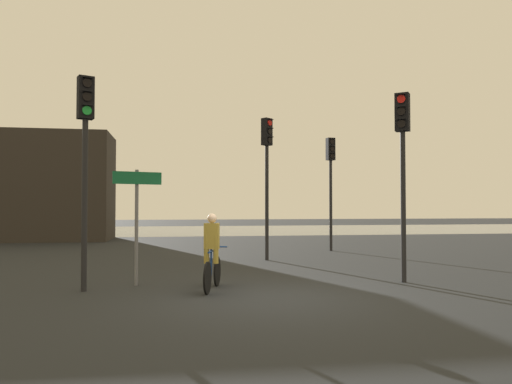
% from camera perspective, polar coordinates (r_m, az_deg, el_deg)
% --- Properties ---
extents(ground_plane, '(120.00, 120.00, 0.00)m').
position_cam_1_polar(ground_plane, '(9.82, 1.84, -12.05)').
color(ground_plane, black).
extents(water_strip, '(80.00, 16.00, 0.01)m').
position_cam_1_polar(water_strip, '(37.86, -6.43, -4.36)').
color(water_strip, slate).
rests_on(water_strip, ground).
extents(traffic_light_near_right, '(0.40, 0.42, 4.45)m').
position_cam_1_polar(traffic_light_near_right, '(12.27, 16.42, 4.57)').
color(traffic_light_near_right, black).
rests_on(traffic_light_near_right, ground).
extents(traffic_light_near_left, '(0.39, 0.41, 4.51)m').
position_cam_1_polar(traffic_light_near_left, '(11.13, -18.94, 5.46)').
color(traffic_light_near_left, black).
rests_on(traffic_light_near_left, ground).
extents(traffic_light_far_right, '(0.36, 0.38, 4.54)m').
position_cam_1_polar(traffic_light_far_right, '(20.31, 8.53, 2.24)').
color(traffic_light_far_right, black).
rests_on(traffic_light_far_right, ground).
extents(traffic_light_center, '(0.41, 0.42, 4.71)m').
position_cam_1_polar(traffic_light_center, '(16.59, 1.26, 3.47)').
color(traffic_light_center, black).
rests_on(traffic_light_center, ground).
extents(direction_sign_post, '(1.05, 0.38, 2.60)m').
position_cam_1_polar(direction_sign_post, '(11.51, -13.46, -1.99)').
color(direction_sign_post, slate).
rests_on(direction_sign_post, ground).
extents(cyclist, '(0.60, 1.66, 1.62)m').
position_cam_1_polar(cyclist, '(10.61, -5.05, -6.80)').
color(cyclist, black).
rests_on(cyclist, ground).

